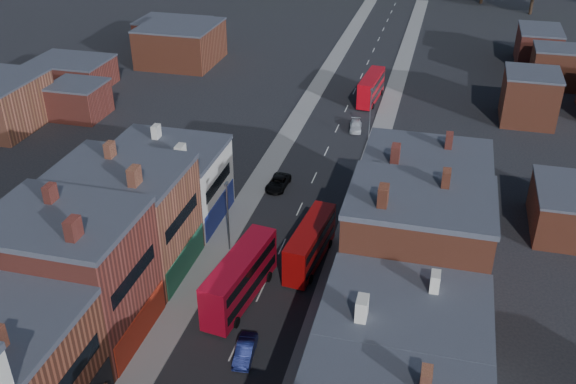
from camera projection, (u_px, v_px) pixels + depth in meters
The scene contains 10 objects.
pavement_west at pixel (269, 165), 84.92m from camera, with size 3.00×200.00×0.12m, color gray.
pavement_east at pixel (367, 176), 82.11m from camera, with size 3.00×200.00×0.12m, color gray.
lamp_post_2 at pixel (228, 212), 65.50m from camera, with size 0.25×0.70×8.12m.
lamp_post_3 at pixel (370, 112), 88.53m from camera, with size 0.25×0.70×8.12m.
bus_0 at pixel (240, 277), 59.39m from camera, with size 4.06×11.54×4.88m.
bus_1 at pixel (310, 243), 64.75m from camera, with size 3.33×10.32×4.38m.
bus_2 at pixel (371, 87), 103.81m from camera, with size 3.19×10.29×4.38m.
car_1 at pixel (245, 351), 53.79m from camera, with size 1.44×4.12×1.36m, color navy.
car_2 at pixel (278, 183), 79.32m from camera, with size 2.23×4.84×1.34m, color black.
car_3 at pixel (356, 126), 94.64m from camera, with size 1.69×4.17×1.21m, color silver.
Camera 1 is at (14.67, -22.67, 38.81)m, focal length 40.00 mm.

